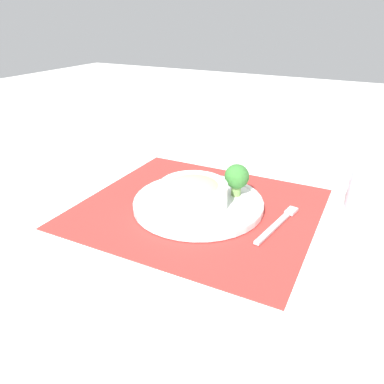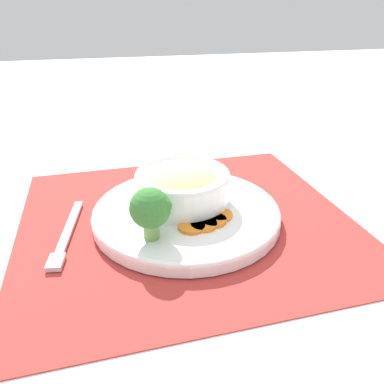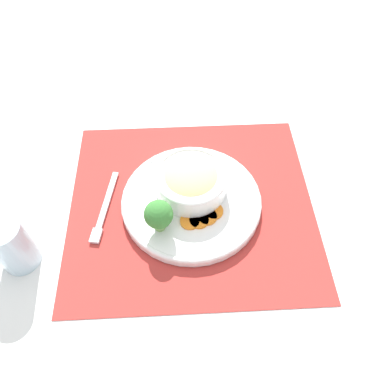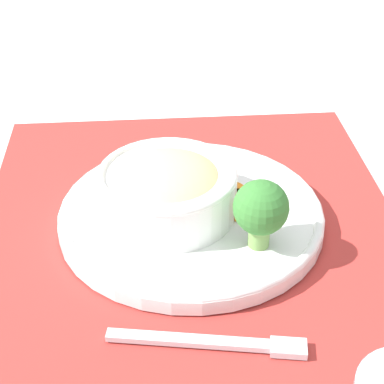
{
  "view_description": "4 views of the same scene",
  "coord_description": "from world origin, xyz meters",
  "views": [
    {
      "loc": [
        0.34,
        -0.68,
        0.41
      ],
      "look_at": [
        -0.01,
        -0.02,
        0.05
      ],
      "focal_mm": 35.0,
      "sensor_mm": 36.0,
      "label": 1
    },
    {
      "loc": [
        0.12,
        0.5,
        0.32
      ],
      "look_at": [
        -0.01,
        -0.0,
        0.05
      ],
      "focal_mm": 35.0,
      "sensor_mm": 36.0,
      "label": 2
    },
    {
      "loc": [
        0.02,
        0.45,
        0.67
      ],
      "look_at": [
        -0.0,
        -0.0,
        0.04
      ],
      "focal_mm": 35.0,
      "sensor_mm": 36.0,
      "label": 3
    },
    {
      "loc": [
        0.58,
        -0.04,
        0.44
      ],
      "look_at": [
        -0.01,
        0.0,
        0.04
      ],
      "focal_mm": 60.0,
      "sensor_mm": 36.0,
      "label": 4
    }
  ],
  "objects": [
    {
      "name": "carrot_slice_middle",
      "position": [
        -0.01,
        0.05,
        0.02
      ],
      "size": [
        0.04,
        0.04,
        0.01
      ],
      "color": "orange",
      "rests_on": "plate"
    },
    {
      "name": "ground_plane",
      "position": [
        0.0,
        0.0,
        0.0
      ],
      "size": [
        4.0,
        4.0,
        0.0
      ],
      "primitive_type": "plane",
      "color": "white"
    },
    {
      "name": "placemat",
      "position": [
        0.0,
        0.0,
        0.0
      ],
      "size": [
        0.52,
        0.48,
        0.0
      ],
      "color": "#B2332D",
      "rests_on": "ground_plane"
    },
    {
      "name": "carrot_slice_far",
      "position": [
        -0.03,
        0.05,
        0.02
      ],
      "size": [
        0.04,
        0.04,
        0.01
      ],
      "color": "orange",
      "rests_on": "plate"
    },
    {
      "name": "bowl",
      "position": [
        -0.0,
        -0.03,
        0.05
      ],
      "size": [
        0.15,
        0.15,
        0.06
      ],
      "color": "white",
      "rests_on": "plate"
    },
    {
      "name": "carrot_slice_extra",
      "position": [
        -0.04,
        0.03,
        0.02
      ],
      "size": [
        0.04,
        0.04,
        0.01
      ],
      "color": "orange",
      "rests_on": "plate"
    },
    {
      "name": "carrot_slice_near",
      "position": [
        0.01,
        0.06,
        0.02
      ],
      "size": [
        0.04,
        0.04,
        0.01
      ],
      "color": "orange",
      "rests_on": "plate"
    },
    {
      "name": "water_glass",
      "position": [
        0.33,
        0.11,
        0.05
      ],
      "size": [
        0.07,
        0.07,
        0.12
      ],
      "color": "silver",
      "rests_on": "ground_plane"
    },
    {
      "name": "fork",
      "position": [
        0.19,
        0.02,
        0.01
      ],
      "size": [
        0.05,
        0.18,
        0.01
      ],
      "rotation": [
        0.0,
        0.0,
        -0.17
      ],
      "color": "silver",
      "rests_on": "placemat"
    },
    {
      "name": "plate",
      "position": [
        0.0,
        0.0,
        0.02
      ],
      "size": [
        0.3,
        0.3,
        0.02
      ],
      "color": "white",
      "rests_on": "placemat"
    },
    {
      "name": "broccoli_floret",
      "position": [
        0.06,
        0.07,
        0.07
      ],
      "size": [
        0.06,
        0.06,
        0.08
      ],
      "color": "#759E51",
      "rests_on": "plate"
    }
  ]
}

